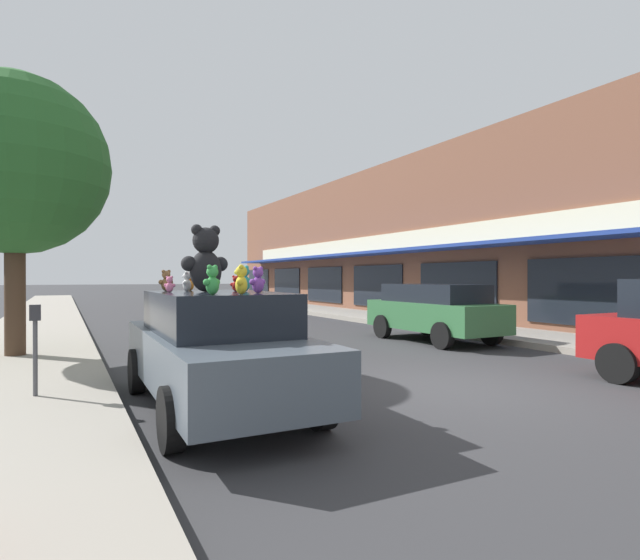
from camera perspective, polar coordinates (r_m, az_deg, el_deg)
ground_plane at (r=8.67m, az=14.17°, el=-11.83°), size 260.00×260.00×0.00m
storefront_row at (r=29.11m, az=19.15°, el=3.80°), size 16.82×37.91×7.20m
plush_art_car at (r=7.10m, az=-11.81°, el=-7.52°), size 1.98×4.80×1.62m
teddy_bear_giant at (r=7.24m, az=-12.94°, el=2.29°), size 0.71×0.46×0.95m
teddy_bear_teal at (r=7.22m, az=-8.65°, el=0.12°), size 0.27×0.24×0.38m
teddy_bear_brown at (r=7.83m, az=-17.18°, el=-0.08°), size 0.24×0.17×0.32m
teddy_bear_red at (r=7.48m, az=-9.60°, el=-0.40°), size 0.18×0.14×0.24m
teddy_bear_white at (r=7.58m, az=-14.98°, el=-0.18°), size 0.17×0.22×0.30m
teddy_bear_green at (r=5.96m, az=-12.21°, el=-0.04°), size 0.26×0.22×0.35m
teddy_bear_yellow at (r=6.08m, az=-9.00°, el=0.00°), size 0.20×0.27×0.36m
teddy_bear_purple at (r=6.51m, az=-7.11°, el=-0.02°), size 0.26×0.19×0.35m
teddy_bear_pink at (r=7.14m, az=-16.82°, el=-0.48°), size 0.17×0.14×0.23m
teddy_bear_orange at (r=8.02m, az=-14.62°, el=-0.26°), size 0.17×0.19×0.26m
parked_car_far_center at (r=14.53m, az=12.88°, el=-3.36°), size 1.90×4.27×1.63m
street_tree at (r=12.63m, az=-31.53°, el=11.15°), size 3.84×3.84×5.97m
parking_meter at (r=8.03m, az=-29.78°, el=-5.75°), size 0.14×0.10×1.27m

